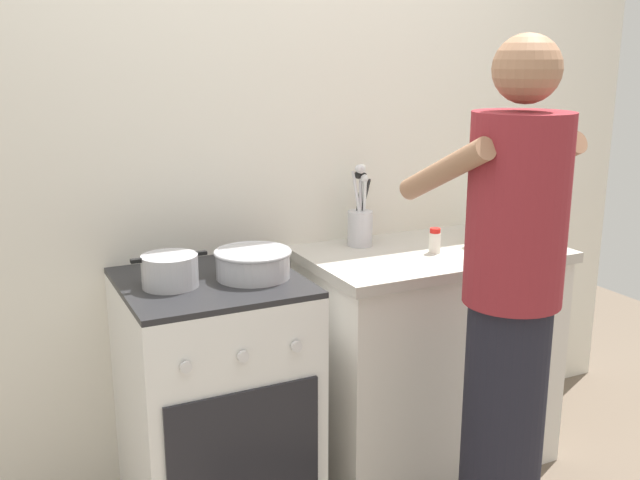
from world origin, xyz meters
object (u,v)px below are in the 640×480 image
Objects in this scene: mixing_bowl at (253,262)px; person at (509,314)px; pot at (170,271)px; utensil_crock at (360,220)px; spice_bottle at (435,241)px; oil_bottle at (481,217)px; stove_range at (215,401)px.

person reaches higher than mixing_bowl.
pot is 0.77× the size of utensil_crock.
pot is 2.57× the size of spice_bottle.
person is (0.90, -0.61, -0.09)m from pot.
mixing_bowl is 1.03× the size of oil_bottle.
oil_bottle is (1.12, -0.02, 0.56)m from stove_range.
utensil_crock is (0.54, 0.22, 0.05)m from mixing_bowl.
person is at bearing -101.55° from spice_bottle.
stove_range is 0.52m from mixing_bowl.
oil_bottle reaches higher than mixing_bowl.
pot is 1.09m from person.
oil_bottle is at bearing -23.59° from utensil_crock.
mixing_bowl is 0.98m from oil_bottle.
person is (-0.12, -0.58, -0.09)m from spice_bottle.
mixing_bowl is 0.81× the size of utensil_crock.
person is at bearing -39.31° from stove_range.
pot is (-0.14, -0.02, 0.50)m from stove_range.
utensil_crock is at bearing 21.98° from mixing_bowl.
spice_bottle is 0.25m from oil_bottle.
stove_range is at bearing 176.88° from spice_bottle.
spice_bottle is (0.74, -0.01, -0.01)m from mixing_bowl.
stove_range is at bearing 179.17° from oil_bottle.
mixing_bowl is 0.58m from utensil_crock.
stove_range is at bearing -165.32° from utensil_crock.
oil_bottle is at bearing -0.83° from stove_range.
spice_bottle is (0.88, -0.05, 0.50)m from stove_range.
utensil_crock is 0.82m from person.
utensil_crock is 0.19× the size of person.
stove_range is 9.24× the size of spice_bottle.
pot is at bearing 145.98° from person.
pot is at bearing 175.06° from mixing_bowl.
utensil_crock is 3.36× the size of spice_bottle.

